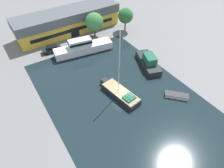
% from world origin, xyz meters
% --- Properties ---
extents(ground_plane, '(440.00, 440.00, 0.00)m').
position_xyz_m(ground_plane, '(0.00, 0.00, 0.00)').
color(ground_plane, slate).
extents(water_canal, '(25.77, 38.63, 0.01)m').
position_xyz_m(water_canal, '(0.00, 0.00, 0.00)').
color(water_canal, '#19282D').
rests_on(water_canal, ground).
extents(warehouse_building, '(28.93, 8.09, 5.95)m').
position_xyz_m(warehouse_building, '(2.52, 28.93, 3.02)').
color(warehouse_building, gold).
rests_on(warehouse_building, ground).
extents(quay_tree_near_building, '(4.69, 4.69, 6.52)m').
position_xyz_m(quay_tree_near_building, '(7.12, 22.47, 4.17)').
color(quay_tree_near_building, brown).
rests_on(quay_tree_near_building, ground).
extents(quay_tree_by_water, '(4.10, 4.10, 6.38)m').
position_xyz_m(quay_tree_by_water, '(15.91, 20.83, 4.31)').
color(quay_tree_by_water, brown).
rests_on(quay_tree_by_water, ground).
extents(parked_car, '(4.85, 2.46, 1.68)m').
position_xyz_m(parked_car, '(-5.43, 21.50, 0.83)').
color(parked_car, '#1E2328').
rests_on(parked_car, ground).
extents(sailboat_moored, '(3.99, 9.48, 13.47)m').
position_xyz_m(sailboat_moored, '(0.09, 0.28, 0.70)').
color(sailboat_moored, '#23282D').
rests_on(sailboat_moored, water_canal).
extents(motor_cruiser, '(14.37, 5.19, 3.72)m').
position_xyz_m(motor_cruiser, '(0.82, 17.08, 1.37)').
color(motor_cruiser, white).
rests_on(motor_cruiser, water_canal).
extents(small_dinghy, '(4.06, 4.14, 0.66)m').
position_xyz_m(small_dinghy, '(8.87, -5.76, 0.34)').
color(small_dinghy, white).
rests_on(small_dinghy, water_canal).
extents(cabin_boat, '(5.70, 9.18, 2.97)m').
position_xyz_m(cabin_boat, '(10.66, 4.55, 1.06)').
color(cabin_boat, '#23282D').
rests_on(cabin_boat, water_canal).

